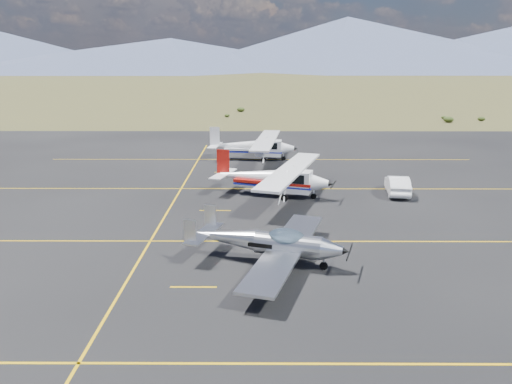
% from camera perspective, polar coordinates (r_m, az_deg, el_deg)
% --- Properties ---
extents(ground, '(1600.00, 1600.00, 0.00)m').
position_cam_1_polar(ground, '(24.85, 0.80, -7.31)').
color(ground, '#383D1C').
rests_on(ground, ground).
extents(apron, '(72.00, 72.00, 0.02)m').
position_cam_1_polar(apron, '(31.44, 0.69, -2.43)').
color(apron, black).
rests_on(apron, ground).
extents(aircraft_low_wing, '(7.46, 10.12, 2.21)m').
position_cam_1_polar(aircraft_low_wing, '(23.60, 1.69, -5.81)').
color(aircraft_low_wing, silver).
rests_on(aircraft_low_wing, apron).
extents(aircraft_cessna, '(8.37, 12.17, 3.11)m').
position_cam_1_polar(aircraft_cessna, '(34.98, 2.01, 1.73)').
color(aircraft_cessna, white).
rests_on(aircraft_cessna, apron).
extents(aircraft_plain, '(7.37, 12.21, 3.08)m').
position_cam_1_polar(aircraft_plain, '(47.54, -0.29, 5.31)').
color(aircraft_plain, white).
rests_on(aircraft_plain, apron).
extents(sedan, '(1.96, 4.23, 1.34)m').
position_cam_1_polar(sedan, '(37.01, 15.86, 0.79)').
color(sedan, white).
rests_on(sedan, apron).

